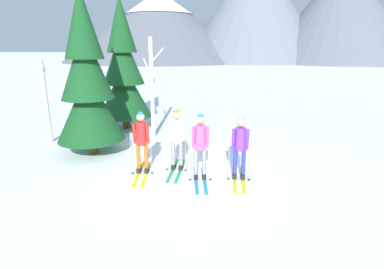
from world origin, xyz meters
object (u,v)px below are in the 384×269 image
skier_in_white (177,136)px  pine_tree_mid (87,82)px  skier_in_purple (240,146)px  pine_tree_near (123,70)px  skier_in_pink (200,143)px  birch_tree_slender (46,101)px  skier_in_red (141,140)px  birch_tree_tall (152,88)px

skier_in_white → pine_tree_mid: (-3.09, 0.73, 1.37)m
skier_in_purple → pine_tree_mid: bearing=168.2°
pine_tree_mid → pine_tree_near: bearing=95.5°
skier_in_pink → skier_in_white: bearing=146.2°
skier_in_white → birch_tree_slender: birch_tree_slender is taller
skier_in_purple → pine_tree_mid: 5.18m
skier_in_pink → pine_tree_mid: pine_tree_mid is taller
pine_tree_near → pine_tree_mid: (0.32, -3.37, -0.11)m
skier_in_white → birch_tree_slender: (-5.32, 1.57, 0.55)m
skier_in_red → skier_in_white: (0.88, 0.46, 0.03)m
skier_in_purple → pine_tree_mid: (-4.88, 1.02, 1.44)m
pine_tree_near → birch_tree_slender: size_ratio=1.80×
birch_tree_slender → skier_in_red: bearing=-24.6°
skier_in_white → pine_tree_mid: pine_tree_mid is taller
pine_tree_near → pine_tree_mid: pine_tree_near is taller
skier_in_white → pine_tree_near: size_ratio=0.33×
pine_tree_mid → skier_in_purple: bearing=-11.8°
skier_in_pink → birch_tree_slender: size_ratio=0.60×
pine_tree_mid → birch_tree_slender: bearing=159.3°
skier_in_red → birch_tree_tall: (-0.90, 3.47, 0.98)m
pine_tree_mid → birch_tree_slender: size_ratio=1.73×
skier_in_pink → pine_tree_near: bearing=132.2°
skier_in_red → birch_tree_slender: bearing=155.4°
skier_in_red → birch_tree_slender: 4.92m
pine_tree_near → birch_tree_tall: pine_tree_near is taller
skier_in_red → pine_tree_mid: (-2.21, 1.19, 1.41)m
pine_tree_mid → birch_tree_tall: bearing=60.2°
skier_in_pink → birch_tree_slender: 6.45m
skier_in_white → birch_tree_tall: birch_tree_tall is taller
skier_in_red → pine_tree_near: pine_tree_near is taller
skier_in_white → birch_tree_tall: bearing=120.6°
skier_in_white → birch_tree_tall: size_ratio=0.47×
skier_in_purple → birch_tree_tall: birch_tree_tall is taller
skier_in_red → skier_in_purple: size_ratio=1.04×
birch_tree_slender → birch_tree_tall: bearing=22.1°
skier_in_purple → pine_tree_near: 6.97m
birch_tree_tall → birch_tree_slender: (-3.54, -1.44, -0.39)m
birch_tree_tall → skier_in_pink: bearing=-54.1°
skier_in_pink → birch_tree_slender: (-6.08, 2.08, 0.53)m
birch_tree_tall → pine_tree_near: bearing=146.4°
skier_in_white → birch_tree_tall: 3.62m
skier_in_pink → skier_in_purple: 1.05m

